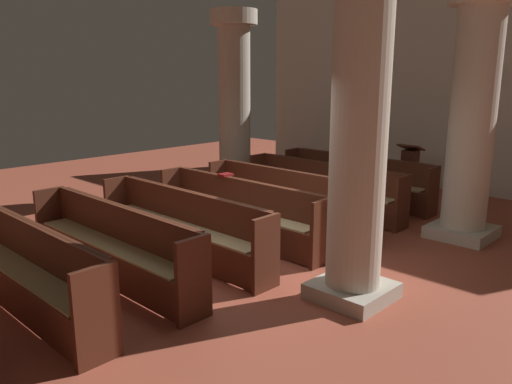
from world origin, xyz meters
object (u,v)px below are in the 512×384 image
Objects in this scene: pew_row_2 at (284,197)px; pillar_far_side at (234,100)px; pew_row_3 at (238,209)px; pew_row_6 at (23,266)px; pew_row_0 at (355,178)px; pew_row_1 at (323,187)px; pillar_aisle_side at (473,112)px; lectern at (409,174)px; pew_row_4 at (182,224)px; pillar_aisle_rear at (359,127)px; hymn_book at (226,175)px; pew_row_5 at (112,242)px.

pew_row_2 is 0.87× the size of pillar_far_side.
pew_row_3 is 3.62m from pillar_far_side.
pew_row_0 is at bearing 90.00° from pew_row_6.
pew_row_1 is 2.89m from pillar_aisle_side.
lectern is (0.48, 3.45, -0.03)m from pew_row_2.
pew_row_0 and pew_row_2 have the same top height.
pew_row_6 is (0.00, -2.17, 0.00)m from pew_row_4.
pew_row_6 is (0.00, -6.50, 0.00)m from pew_row_0.
pew_row_0 is 6.50m from pew_row_6.
pillar_aisle_rear reaches higher than pew_row_0.
lectern is 4.48m from hymn_book.
pew_row_3 is at bearing 90.00° from pew_row_6.
pew_row_4 is at bearing -168.44° from pillar_aisle_rear.
pew_row_5 is at bearing -90.00° from pew_row_4.
pew_row_3 is (0.00, -1.08, 0.00)m from pew_row_2.
pillar_far_side is at bearing 177.73° from pew_row_1.
pew_row_1 is at bearing 76.64° from hymn_book.
pillar_far_side reaches higher than pew_row_2.
pew_row_5 is at bearing -90.00° from pew_row_0.
pillar_aisle_rear reaches higher than pew_row_3.
hymn_book is (-0.47, -3.06, 0.45)m from pew_row_0.
pew_row_4 is 2.91m from pillar_aisle_rear.
pew_row_6 is at bearing -90.00° from pew_row_5.
pew_row_0 is 4.78m from pillar_aisle_rear.
hymn_book is (-2.93, 0.77, -1.03)m from pillar_aisle_rear.
pew_row_5 is 3.28m from pillar_aisle_rear.
pew_row_4 is 0.87× the size of pillar_aisle_side.
pew_row_5 is (0.00, -4.33, 0.00)m from pew_row_1.
lectern is (-1.98, 5.12, -1.50)m from pillar_aisle_rear.
lectern is at bearing 111.11° from pillar_aisle_rear.
pew_row_3 is at bearing -134.55° from pillar_aisle_side.
pew_row_5 is at bearing -90.00° from pew_row_3.
pew_row_1 is 1.00× the size of pew_row_6.
pew_row_3 is 0.67m from hymn_book.
pew_row_4 is 2.17m from pew_row_6.
pew_row_2 is at bearing 145.95° from pillar_aisle_rear.
pillar_far_side is at bearing 153.94° from pew_row_2.
pew_row_3 is at bearing -90.00° from pew_row_2.
pew_row_1 is 3.97m from pillar_aisle_rear.
pillar_far_side is at bearing 113.62° from pew_row_6.
pew_row_0 is 1.00× the size of pew_row_5.
pew_row_0 is 2.99m from pillar_far_side.
pew_row_0 is at bearing 90.00° from pew_row_4.
pillar_aisle_side is 1.00× the size of pillar_aisle_rear.
pew_row_1 is 0.87× the size of pillar_far_side.
pillar_aisle_side reaches higher than pew_row_2.
pillar_aisle_rear is at bearing -90.00° from pillar_aisle_side.
pillar_aisle_side is at bearing 7.71° from pew_row_1.
pew_row_6 is (0.00, -3.25, 0.00)m from pew_row_3.
pew_row_2 is at bearing -97.99° from lectern.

